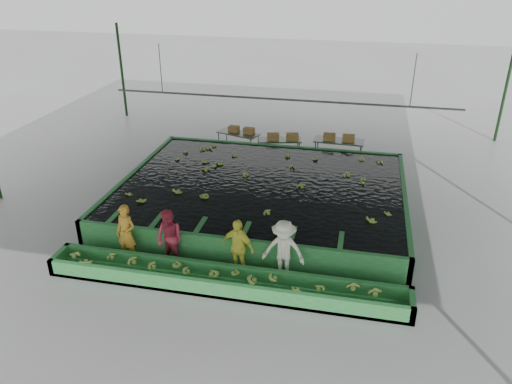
% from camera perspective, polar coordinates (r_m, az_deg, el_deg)
% --- Properties ---
extents(ground, '(80.00, 80.00, 0.00)m').
position_cam_1_polar(ground, '(16.84, -0.37, -3.79)').
color(ground, '#959594').
rests_on(ground, ground).
extents(shed_roof, '(20.00, 22.00, 0.04)m').
position_cam_1_polar(shed_roof, '(15.03, -0.42, 13.05)').
color(shed_roof, gray).
rests_on(shed_roof, shed_posts).
extents(shed_posts, '(20.00, 22.00, 5.00)m').
position_cam_1_polar(shed_posts, '(15.76, -0.39, 4.15)').
color(shed_posts, '#143315').
rests_on(shed_posts, ground).
extents(flotation_tank, '(10.00, 8.00, 0.90)m').
position_cam_1_polar(flotation_tank, '(17.93, 0.69, -0.23)').
color(flotation_tank, '#2E803B').
rests_on(flotation_tank, ground).
extents(tank_water, '(9.70, 7.70, 0.00)m').
position_cam_1_polar(tank_water, '(17.76, 0.69, 0.93)').
color(tank_water, black).
rests_on(tank_water, flotation_tank).
extents(sorting_trough, '(10.00, 1.00, 0.50)m').
position_cam_1_polar(sorting_trough, '(13.77, -3.72, -10.08)').
color(sorting_trough, '#2E803B').
rests_on(sorting_trough, ground).
extents(cableway_rail, '(0.08, 0.08, 14.00)m').
position_cam_1_polar(cableway_rail, '(20.27, 2.78, 10.54)').
color(cableway_rail, '#59605B').
rests_on(cableway_rail, shed_roof).
extents(rail_hanger_left, '(0.04, 0.04, 2.00)m').
position_cam_1_polar(rail_hanger_left, '(21.42, -10.85, 13.70)').
color(rail_hanger_left, '#59605B').
rests_on(rail_hanger_left, shed_roof).
extents(rail_hanger_right, '(0.04, 0.04, 2.00)m').
position_cam_1_polar(rail_hanger_right, '(19.85, 17.54, 12.05)').
color(rail_hanger_right, '#59605B').
rests_on(rail_hanger_right, shed_roof).
extents(worker_a, '(0.72, 0.55, 1.77)m').
position_cam_1_polar(worker_a, '(15.10, -14.61, -4.57)').
color(worker_a, gold).
rests_on(worker_a, ground).
extents(worker_b, '(1.04, 0.93, 1.77)m').
position_cam_1_polar(worker_b, '(14.58, -9.85, -5.24)').
color(worker_b, '#AF2E42').
rests_on(worker_b, ground).
extents(worker_c, '(1.09, 0.70, 1.72)m').
position_cam_1_polar(worker_c, '(14.02, -2.12, -6.30)').
color(worker_c, '#F8F74A').
rests_on(worker_c, ground).
extents(worker_d, '(1.20, 0.71, 1.83)m').
position_cam_1_polar(worker_d, '(13.77, 3.16, -6.73)').
color(worker_d, white).
rests_on(worker_d, ground).
extents(packing_table_left, '(2.06, 1.32, 0.87)m').
position_cam_1_polar(packing_table_left, '(23.07, -2.02, 5.77)').
color(packing_table_left, '#59605B').
rests_on(packing_table_left, ground).
extents(packing_table_mid, '(1.99, 1.16, 0.85)m').
position_cam_1_polar(packing_table_mid, '(22.29, 2.72, 5.00)').
color(packing_table_mid, '#59605B').
rests_on(packing_table_mid, ground).
extents(packing_table_right, '(2.17, 0.96, 0.97)m').
position_cam_1_polar(packing_table_right, '(22.14, 9.38, 4.69)').
color(packing_table_right, '#59605B').
rests_on(packing_table_right, ground).
extents(box_stack_left, '(1.24, 0.50, 0.26)m').
position_cam_1_polar(box_stack_left, '(22.93, -1.68, 6.81)').
color(box_stack_left, olive).
rests_on(box_stack_left, packing_table_left).
extents(box_stack_mid, '(1.43, 0.67, 0.30)m').
position_cam_1_polar(box_stack_mid, '(22.05, 3.07, 5.94)').
color(box_stack_mid, olive).
rests_on(box_stack_mid, packing_table_mid).
extents(box_stack_right, '(1.34, 0.38, 0.29)m').
position_cam_1_polar(box_stack_right, '(21.89, 9.43, 5.80)').
color(box_stack_right, olive).
rests_on(box_stack_right, packing_table_right).
extents(floating_bananas, '(8.37, 5.71, 0.11)m').
position_cam_1_polar(floating_bananas, '(18.48, 1.20, 1.94)').
color(floating_bananas, '#92B948').
rests_on(floating_bananas, tank_water).
extents(trough_bananas, '(8.60, 0.57, 0.11)m').
position_cam_1_polar(trough_bananas, '(13.68, -3.74, -9.57)').
color(trough_bananas, '#92B948').
rests_on(trough_bananas, sorting_trough).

